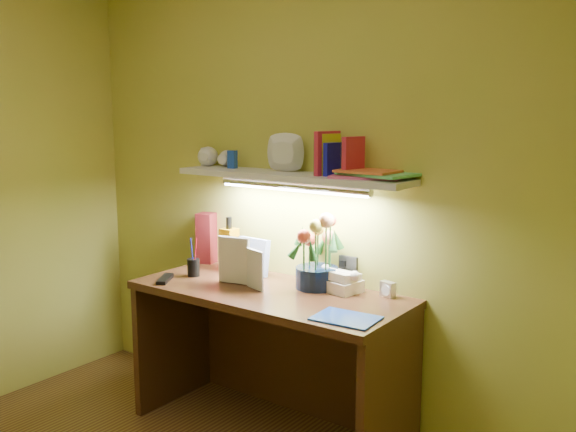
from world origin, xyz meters
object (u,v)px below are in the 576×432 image
object	(u,v)px
desk	(269,362)
desk_clock	(388,289)
telephone	(340,279)
whisky_bottle	(229,244)
flower_bouquet	(317,252)

from	to	relation	value
desk	desk_clock	bearing A→B (deg)	24.71
telephone	whisky_bottle	world-z (taller)	whisky_bottle
desk	desk_clock	world-z (taller)	desk_clock
flower_bouquet	whisky_bottle	size ratio (longest dim) A/B	1.23
telephone	whisky_bottle	distance (m)	0.71
telephone	desk_clock	xyz separation A→B (m)	(0.24, 0.05, -0.02)
desk	flower_bouquet	world-z (taller)	flower_bouquet
flower_bouquet	whisky_bottle	xyz separation A→B (m)	(-0.58, 0.01, -0.04)
flower_bouquet	telephone	size ratio (longest dim) A/B	1.89
desk	whisky_bottle	world-z (taller)	whisky_bottle
flower_bouquet	whisky_bottle	distance (m)	0.58
desk	whisky_bottle	bearing A→B (deg)	156.50
desk	telephone	distance (m)	0.56
flower_bouquet	telephone	xyz separation A→B (m)	(0.12, 0.02, -0.13)
flower_bouquet	whisky_bottle	bearing A→B (deg)	179.39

